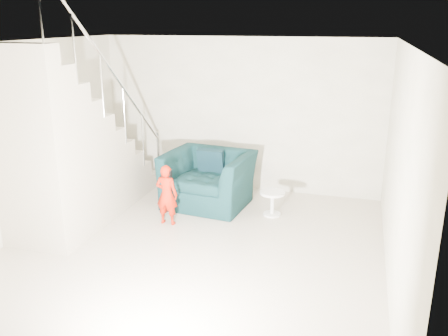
{
  "coord_description": "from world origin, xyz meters",
  "views": [
    {
      "loc": [
        2.03,
        -5.27,
        2.96
      ],
      "look_at": [
        0.15,
        1.2,
        0.85
      ],
      "focal_mm": 38.0,
      "sensor_mm": 36.0,
      "label": 1
    }
  ],
  "objects": [
    {
      "name": "armchair",
      "position": [
        -0.29,
        1.8,
        0.44
      ],
      "size": [
        1.47,
        1.32,
        0.88
      ],
      "primitive_type": "imported",
      "rotation": [
        0.0,
        0.0,
        -0.11
      ],
      "color": "black",
      "rests_on": "floor"
    },
    {
      "name": "throw",
      "position": [
        -0.91,
        1.83,
        0.55
      ],
      "size": [
        0.05,
        0.54,
        0.6
      ],
      "primitive_type": "cube",
      "color": "black",
      "rests_on": "armchair"
    },
    {
      "name": "left_wall",
      "position": [
        -2.5,
        0.0,
        1.35
      ],
      "size": [
        0.0,
        5.5,
        5.5
      ],
      "primitive_type": "plane",
      "rotation": [
        1.57,
        0.0,
        1.57
      ],
      "color": "#A19B83",
      "rests_on": "floor"
    },
    {
      "name": "front_wall",
      "position": [
        0.0,
        -2.75,
        1.35
      ],
      "size": [
        5.0,
        0.0,
        5.0
      ],
      "primitive_type": "plane",
      "rotation": [
        -1.57,
        0.0,
        0.0
      ],
      "color": "#A19B83",
      "rests_on": "floor"
    },
    {
      "name": "ceiling",
      "position": [
        0.0,
        0.0,
        2.7
      ],
      "size": [
        5.5,
        5.5,
        0.0
      ],
      "primitive_type": "plane",
      "rotation": [
        3.14,
        0.0,
        0.0
      ],
      "color": "silver",
      "rests_on": "back_wall"
    },
    {
      "name": "cushion",
      "position": [
        -0.32,
        2.02,
        0.68
      ],
      "size": [
        0.45,
        0.21,
        0.44
      ],
      "primitive_type": "cube",
      "rotation": [
        0.21,
        0.0,
        0.0
      ],
      "color": "black",
      "rests_on": "armchair"
    },
    {
      "name": "phone",
      "position": [
        -0.55,
        0.83,
        0.81
      ],
      "size": [
        0.03,
        0.05,
        0.1
      ],
      "primitive_type": "cube",
      "rotation": [
        0.0,
        0.0,
        -0.14
      ],
      "color": "black",
      "rests_on": "toddler"
    },
    {
      "name": "floor",
      "position": [
        0.0,
        0.0,
        0.0
      ],
      "size": [
        5.5,
        5.5,
        0.0
      ],
      "primitive_type": "plane",
      "color": "tan",
      "rests_on": "ground"
    },
    {
      "name": "staircase",
      "position": [
        -2.0,
        0.55,
        0.95
      ],
      "size": [
        1.02,
        3.03,
        3.62
      ],
      "color": "#ADA089",
      "rests_on": "floor"
    },
    {
      "name": "back_wall",
      "position": [
        0.0,
        2.75,
        1.35
      ],
      "size": [
        5.0,
        0.0,
        5.0
      ],
      "primitive_type": "plane",
      "rotation": [
        1.57,
        0.0,
        0.0
      ],
      "color": "#A19B83",
      "rests_on": "floor"
    },
    {
      "name": "toddler",
      "position": [
        -0.64,
        0.86,
        0.46
      ],
      "size": [
        0.34,
        0.23,
        0.93
      ],
      "primitive_type": "imported",
      "rotation": [
        0.0,
        0.0,
        3.12
      ],
      "color": "#9B1205",
      "rests_on": "floor"
    },
    {
      "name": "right_wall",
      "position": [
        2.5,
        0.0,
        1.35
      ],
      "size": [
        0.0,
        5.5,
        5.5
      ],
      "primitive_type": "plane",
      "rotation": [
        1.57,
        0.0,
        -1.57
      ],
      "color": "#A19B83",
      "rests_on": "floor"
    },
    {
      "name": "side_table",
      "position": [
        0.82,
        1.62,
        0.27
      ],
      "size": [
        0.4,
        0.4,
        0.4
      ],
      "color": "silver",
      "rests_on": "floor"
    }
  ]
}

